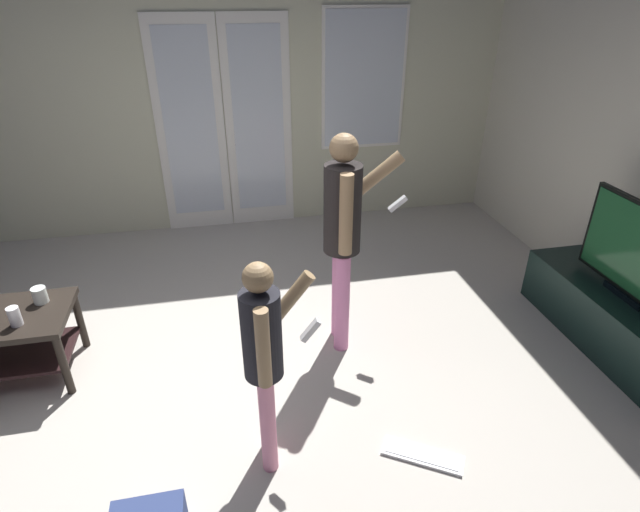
{
  "coord_description": "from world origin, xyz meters",
  "views": [
    {
      "loc": [
        0.21,
        -2.44,
        2.28
      ],
      "look_at": [
        0.77,
        0.26,
        0.79
      ],
      "focal_mm": 28.22,
      "sensor_mm": 36.0,
      "label": 1
    }
  ],
  "objects_px": {
    "cup_near_edge": "(40,295)",
    "person_child": "(265,352)",
    "person_adult": "(344,227)",
    "loose_keyboard": "(423,455)",
    "cup_by_laptop": "(15,316)",
    "flat_screen_tv": "(639,254)",
    "tv_stand": "(616,322)"
  },
  "relations": [
    {
      "from": "tv_stand",
      "to": "person_adult",
      "type": "xyz_separation_m",
      "value": [
        -1.87,
        0.45,
        0.7
      ]
    },
    {
      "from": "cup_near_edge",
      "to": "cup_by_laptop",
      "type": "bearing_deg",
      "value": -108.06
    },
    {
      "from": "person_adult",
      "to": "loose_keyboard",
      "type": "height_order",
      "value": "person_adult"
    },
    {
      "from": "person_child",
      "to": "cup_by_laptop",
      "type": "height_order",
      "value": "person_child"
    },
    {
      "from": "tv_stand",
      "to": "loose_keyboard",
      "type": "relative_size",
      "value": 3.41
    },
    {
      "from": "loose_keyboard",
      "to": "flat_screen_tv",
      "type": "bearing_deg",
      "value": 21.03
    },
    {
      "from": "person_adult",
      "to": "cup_by_laptop",
      "type": "bearing_deg",
      "value": -178.55
    },
    {
      "from": "tv_stand",
      "to": "loose_keyboard",
      "type": "xyz_separation_m",
      "value": [
        -1.68,
        -0.64,
        -0.19
      ]
    },
    {
      "from": "person_child",
      "to": "loose_keyboard",
      "type": "height_order",
      "value": "person_child"
    },
    {
      "from": "person_adult",
      "to": "person_child",
      "type": "xyz_separation_m",
      "value": [
        -0.62,
        -0.92,
        -0.18
      ]
    },
    {
      "from": "flat_screen_tv",
      "to": "person_adult",
      "type": "distance_m",
      "value": 1.92
    },
    {
      "from": "flat_screen_tv",
      "to": "person_child",
      "type": "bearing_deg",
      "value": -169.24
    },
    {
      "from": "cup_near_edge",
      "to": "person_child",
      "type": "bearing_deg",
      "value": -39.6
    },
    {
      "from": "cup_near_edge",
      "to": "cup_by_laptop",
      "type": "distance_m",
      "value": 0.25
    },
    {
      "from": "tv_stand",
      "to": "loose_keyboard",
      "type": "bearing_deg",
      "value": -159.1
    },
    {
      "from": "person_child",
      "to": "loose_keyboard",
      "type": "xyz_separation_m",
      "value": [
        0.81,
        -0.17,
        -0.72
      ]
    },
    {
      "from": "person_adult",
      "to": "loose_keyboard",
      "type": "xyz_separation_m",
      "value": [
        0.19,
        -1.09,
        -0.9
      ]
    },
    {
      "from": "person_adult",
      "to": "cup_by_laptop",
      "type": "distance_m",
      "value": 2.07
    },
    {
      "from": "tv_stand",
      "to": "flat_screen_tv",
      "type": "height_order",
      "value": "flat_screen_tv"
    },
    {
      "from": "cup_near_edge",
      "to": "cup_by_laptop",
      "type": "xyz_separation_m",
      "value": [
        -0.08,
        -0.24,
        0.01
      ]
    },
    {
      "from": "flat_screen_tv",
      "to": "person_child",
      "type": "xyz_separation_m",
      "value": [
        -2.48,
        -0.47,
        -0.01
      ]
    },
    {
      "from": "loose_keyboard",
      "to": "cup_near_edge",
      "type": "relative_size",
      "value": 4.2
    },
    {
      "from": "tv_stand",
      "to": "person_adult",
      "type": "relative_size",
      "value": 1.0
    },
    {
      "from": "person_adult",
      "to": "cup_near_edge",
      "type": "bearing_deg",
      "value": 174.63
    },
    {
      "from": "cup_near_edge",
      "to": "cup_by_laptop",
      "type": "height_order",
      "value": "cup_by_laptop"
    },
    {
      "from": "person_adult",
      "to": "person_child",
      "type": "bearing_deg",
      "value": -124.02
    },
    {
      "from": "person_child",
      "to": "cup_by_laptop",
      "type": "bearing_deg",
      "value": 148.39
    },
    {
      "from": "tv_stand",
      "to": "cup_near_edge",
      "type": "bearing_deg",
      "value": 170.56
    },
    {
      "from": "loose_keyboard",
      "to": "cup_near_edge",
      "type": "xyz_separation_m",
      "value": [
        -2.14,
        1.28,
        0.52
      ]
    },
    {
      "from": "person_adult",
      "to": "person_child",
      "type": "distance_m",
      "value": 1.12
    },
    {
      "from": "person_child",
      "to": "loose_keyboard",
      "type": "relative_size",
      "value": 2.74
    },
    {
      "from": "flat_screen_tv",
      "to": "loose_keyboard",
      "type": "distance_m",
      "value": 1.94
    }
  ]
}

